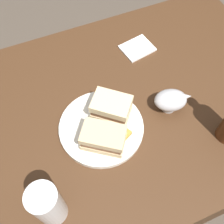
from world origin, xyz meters
TOP-DOWN VIEW (x-y plane):
  - ground_plane at (0.00, 0.00)m, footprint 6.00×6.00m
  - dining_table at (0.00, 0.00)m, footprint 1.17×0.79m
  - plate at (-0.09, -0.05)m, footprint 0.26×0.26m
  - sandwich_half_left at (-0.10, -0.10)m, footprint 0.14×0.13m
  - sandwich_half_right at (-0.05, -0.02)m, footprint 0.14×0.13m
  - potato_wedge_front at (-0.04, -0.11)m, footprint 0.05×0.04m
  - potato_wedge_middle at (-0.06, -0.05)m, footprint 0.04×0.02m
  - potato_wedge_back at (-0.07, -0.08)m, footprint 0.06×0.03m
  - potato_wedge_left_edge at (-0.04, -0.08)m, footprint 0.03×0.04m
  - pint_glass at (-0.30, -0.23)m, footprint 0.07×0.07m
  - gravy_boat at (0.13, -0.07)m, footprint 0.12×0.10m
  - napkin at (0.15, 0.20)m, footprint 0.12×0.11m

SIDE VIEW (x-z plane):
  - ground_plane at x=0.00m, z-range 0.00..0.00m
  - dining_table at x=0.00m, z-range 0.00..0.75m
  - napkin at x=0.15m, z-range 0.75..0.76m
  - plate at x=-0.09m, z-range 0.75..0.77m
  - potato_wedge_front at x=-0.04m, z-range 0.77..0.78m
  - potato_wedge_back at x=-0.07m, z-range 0.77..0.78m
  - potato_wedge_middle at x=-0.06m, z-range 0.77..0.78m
  - potato_wedge_left_edge at x=-0.04m, z-range 0.77..0.79m
  - gravy_boat at x=0.13m, z-range 0.76..0.83m
  - sandwich_half_left at x=-0.10m, z-range 0.77..0.83m
  - sandwich_half_right at x=-0.05m, z-range 0.77..0.84m
  - pint_glass at x=-0.30m, z-range 0.74..0.90m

